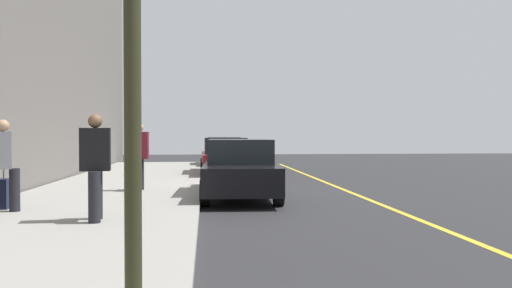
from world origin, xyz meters
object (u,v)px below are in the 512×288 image
object	(u,v)px
parked_car_maroon	(225,157)
rolling_suitcase	(4,194)
pedestrian_grey_coat	(3,163)
pedestrian_burgundy_coat	(139,155)
parked_car_black	(240,169)
pedestrian_black_coat	(95,164)
parked_car_green	(223,152)

from	to	relation	value
parked_car_maroon	rolling_suitcase	bearing A→B (deg)	-27.10
parked_car_maroon	rolling_suitcase	size ratio (longest dim) A/B	4.95
pedestrian_grey_coat	pedestrian_burgundy_coat	distance (m)	4.14
parked_car_black	parked_car_maroon	bearing A→B (deg)	-178.92
rolling_suitcase	pedestrian_grey_coat	bearing A→B (deg)	20.08
pedestrian_black_coat	parked_car_black	bearing A→B (deg)	145.54
rolling_suitcase	pedestrian_burgundy_coat	bearing A→B (deg)	144.02
parked_car_green	pedestrian_black_coat	bearing A→B (deg)	-9.34
rolling_suitcase	parked_car_green	bearing A→B (deg)	162.01
parked_car_green	rolling_suitcase	bearing A→B (deg)	-17.99
parked_car_black	pedestrian_burgundy_coat	distance (m)	2.76
parked_car_maroon	pedestrian_black_coat	bearing A→B (deg)	-13.49
parked_car_green	rolling_suitcase	distance (m)	15.81
pedestrian_grey_coat	parked_car_green	bearing A→B (deg)	163.07
parked_car_maroon	parked_car_black	bearing A→B (deg)	1.08
parked_car_green	pedestrian_burgundy_coat	xyz separation A→B (m)	(11.91, -2.62, 0.35)
pedestrian_burgundy_coat	pedestrian_grey_coat	bearing A→B (deg)	-30.39
parked_car_black	pedestrian_grey_coat	size ratio (longest dim) A/B	2.56
parked_car_black	pedestrian_grey_coat	world-z (taller)	pedestrian_grey_coat
parked_car_maroon	parked_car_black	world-z (taller)	same
parked_car_green	pedestrian_black_coat	distance (m)	16.90
parked_car_black	pedestrian_black_coat	bearing A→B (deg)	-34.46
parked_car_green	rolling_suitcase	world-z (taller)	parked_car_green
pedestrian_grey_coat	parked_car_maroon	bearing A→B (deg)	154.79
parked_car_maroon	pedestrian_black_coat	world-z (taller)	pedestrian_black_coat
parked_car_maroon	pedestrian_grey_coat	distance (m)	10.81
pedestrian_burgundy_coat	parked_car_green	bearing A→B (deg)	167.60
pedestrian_black_coat	rolling_suitcase	distance (m)	2.78
pedestrian_black_coat	pedestrian_burgundy_coat	distance (m)	4.76
parked_car_green	pedestrian_burgundy_coat	size ratio (longest dim) A/B	2.38
parked_car_green	parked_car_black	xyz separation A→B (m)	(12.65, 0.02, 0.00)
parked_car_black	pedestrian_black_coat	world-z (taller)	pedestrian_black_coat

